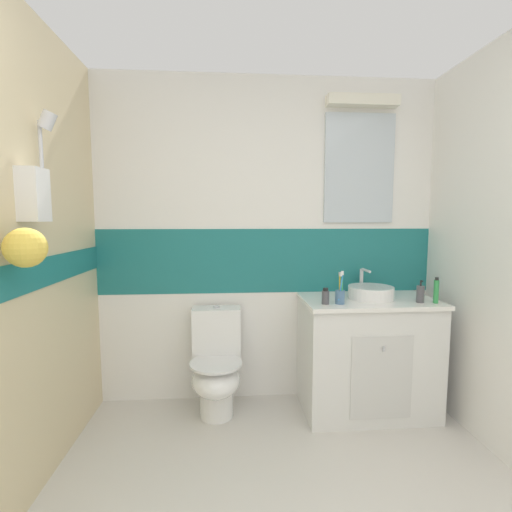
% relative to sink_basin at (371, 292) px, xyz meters
% --- Properties ---
extents(wall_back_tiled, '(3.20, 0.20, 2.50)m').
position_rel_sink_basin_xyz_m(wall_back_tiled, '(-0.71, 0.32, 0.36)').
color(wall_back_tiled, white).
rests_on(wall_back_tiled, ground_plane).
extents(vanity_cabinet, '(0.96, 0.57, 0.85)m').
position_rel_sink_basin_xyz_m(vanity_cabinet, '(-0.02, -0.00, -0.47)').
color(vanity_cabinet, silver).
rests_on(vanity_cabinet, ground_plane).
extents(sink_basin, '(0.32, 0.37, 0.20)m').
position_rel_sink_basin_xyz_m(sink_basin, '(0.00, 0.00, 0.00)').
color(sink_basin, white).
rests_on(sink_basin, vanity_cabinet).
extents(toilet, '(0.37, 0.50, 0.78)m').
position_rel_sink_basin_xyz_m(toilet, '(-1.13, 0.03, -0.54)').
color(toilet, white).
rests_on(toilet, ground_plane).
extents(toothbrush_cup, '(0.06, 0.06, 0.23)m').
position_rel_sink_basin_xyz_m(toothbrush_cup, '(-0.28, -0.15, 0.01)').
color(toothbrush_cup, '#4C7299').
rests_on(toothbrush_cup, vanity_cabinet).
extents(soap_dispenser, '(0.05, 0.05, 0.16)m').
position_rel_sink_basin_xyz_m(soap_dispenser, '(0.29, -0.16, 0.01)').
color(soap_dispenser, '#4C4C51').
rests_on(soap_dispenser, vanity_cabinet).
extents(lotion_bottle_short, '(0.05, 0.05, 0.11)m').
position_rel_sink_basin_xyz_m(lotion_bottle_short, '(-0.38, -0.15, 0.00)').
color(lotion_bottle_short, '#4C4C51').
rests_on(lotion_bottle_short, vanity_cabinet).
extents(toothpaste_tube_upright, '(0.03, 0.03, 0.18)m').
position_rel_sink_basin_xyz_m(toothpaste_tube_upright, '(0.39, -0.18, 0.04)').
color(toothpaste_tube_upright, green).
rests_on(toothpaste_tube_upright, vanity_cabinet).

